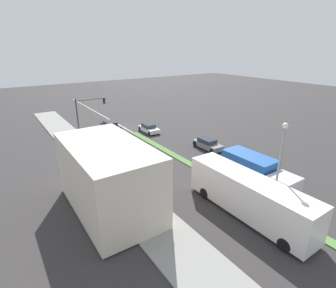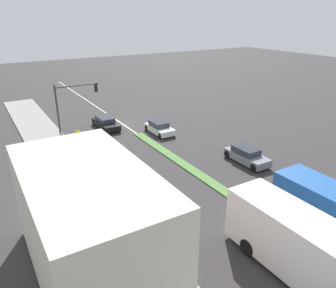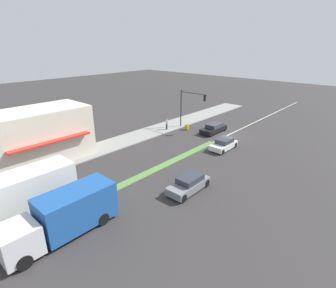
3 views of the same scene
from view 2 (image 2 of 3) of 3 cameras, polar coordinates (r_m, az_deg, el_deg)
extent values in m
plane|color=#333030|center=(25.11, 9.08, -7.76)|extent=(160.00, 160.00, 0.00)
cube|color=gray|center=(20.80, -10.07, -14.56)|extent=(4.00, 73.00, 0.12)
cube|color=#568442|center=(20.37, 26.25, -17.77)|extent=(0.90, 46.00, 0.10)
cube|color=beige|center=(39.30, -7.89, 3.45)|extent=(0.16, 60.00, 0.01)
cube|color=beige|center=(16.63, -13.40, -13.19)|extent=(5.37, 10.27, 5.58)
cube|color=red|center=(17.54, -3.85, -10.52)|extent=(0.70, 8.21, 0.20)
cylinder|color=#333338|center=(35.11, -18.66, 5.23)|extent=(0.18, 0.18, 5.60)
cylinder|color=#333338|center=(35.04, -15.55, 9.78)|extent=(4.50, 0.12, 0.12)
cube|color=black|center=(35.69, -12.45, 9.53)|extent=(0.28, 0.24, 0.84)
sphere|color=red|center=(35.76, -12.55, 9.99)|extent=(0.18, 0.18, 0.18)
sphere|color=gold|center=(35.81, -12.52, 9.57)|extent=(0.18, 0.18, 0.18)
sphere|color=green|center=(35.87, -12.48, 9.15)|extent=(0.18, 0.18, 0.18)
cylinder|color=#282D42|center=(33.21, -17.78, 0.05)|extent=(0.26, 0.26, 0.84)
cylinder|color=#B7B2A8|center=(32.97, -17.92, 1.17)|extent=(0.34, 0.34, 0.55)
sphere|color=tan|center=(32.84, -18.00, 1.80)|extent=(0.22, 0.22, 0.22)
cube|color=yellow|center=(35.79, -15.38, 1.70)|extent=(0.45, 0.21, 0.84)
cube|color=yellow|center=(35.49, -15.23, 1.55)|extent=(0.45, 0.21, 0.84)
cube|color=#1E519E|center=(22.21, 24.60, -9.22)|extent=(2.40, 5.10, 2.60)
cylinder|color=black|center=(24.13, 23.27, -9.52)|extent=(0.28, 0.90, 0.90)
cylinder|color=black|center=(22.59, 19.94, -11.25)|extent=(0.28, 0.90, 0.90)
cube|color=silver|center=(17.40, 25.90, -18.01)|extent=(2.50, 11.00, 3.00)
cylinder|color=black|center=(20.53, 18.43, -14.59)|extent=(0.30, 0.96, 0.96)
cylinder|color=black|center=(19.13, 13.75, -17.05)|extent=(0.30, 0.96, 0.96)
cube|color=black|center=(38.05, -10.74, 3.42)|extent=(1.80, 4.57, 0.61)
cube|color=#2D333D|center=(38.09, -10.92, 4.31)|extent=(1.53, 2.52, 0.51)
cylinder|color=black|center=(36.74, -8.52, 2.64)|extent=(0.22, 0.68, 0.68)
cylinder|color=black|center=(36.20, -10.84, 2.19)|extent=(0.22, 0.68, 0.68)
cylinder|color=black|center=(40.01, -10.61, 4.12)|extent=(0.22, 0.68, 0.68)
cylinder|color=black|center=(39.52, -12.77, 3.72)|extent=(0.22, 0.68, 0.68)
cube|color=silver|center=(35.80, -1.46, 2.60)|extent=(1.77, 3.87, 0.61)
cube|color=#2D333D|center=(35.77, -1.62, 3.55)|extent=(1.50, 2.13, 0.53)
cylinder|color=black|center=(35.00, 0.90, 1.87)|extent=(0.22, 0.63, 0.63)
cylinder|color=black|center=(34.24, -1.32, 1.40)|extent=(0.22, 0.63, 0.63)
cylinder|color=black|center=(37.47, -1.57, 3.23)|extent=(0.22, 0.63, 0.63)
cylinder|color=black|center=(36.77, -3.70, 2.82)|extent=(0.22, 0.63, 0.63)
cube|color=slate|center=(29.56, 13.58, -2.25)|extent=(1.73, 4.23, 0.65)
cube|color=#2D333D|center=(29.47, 13.40, -1.05)|extent=(1.47, 2.32, 0.53)
cylinder|color=black|center=(29.13, 16.88, -3.33)|extent=(0.22, 0.71, 0.71)
cylinder|color=black|center=(28.09, 14.76, -4.06)|extent=(0.22, 0.71, 0.71)
cylinder|color=black|center=(31.20, 12.47, -1.17)|extent=(0.22, 0.71, 0.71)
cylinder|color=black|center=(30.23, 10.35, -1.77)|extent=(0.22, 0.71, 0.71)
camera|label=1|loc=(5.63, 179.55, -18.39)|focal=28.00mm
camera|label=3|loc=(31.59, 55.51, 12.29)|focal=28.00mm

